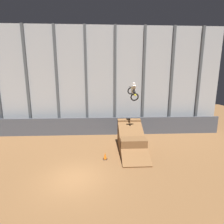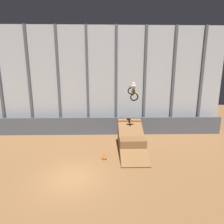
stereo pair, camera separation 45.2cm
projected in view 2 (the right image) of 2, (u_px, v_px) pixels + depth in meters
name	position (u px, v px, depth m)	size (l,w,h in m)	color
ground_plane	(73.00, 178.00, 11.81)	(60.00, 60.00, 0.00)	brown
arena_back_wall	(88.00, 81.00, 20.62)	(32.00, 0.40, 12.37)	#ADB2B7
lower_barrier	(88.00, 126.00, 20.36)	(31.36, 0.20, 2.04)	#474C56
dirt_ramp	(131.00, 140.00, 16.20)	(2.27, 5.05, 2.70)	brown
rider_bike_solo	(133.00, 92.00, 15.44)	(0.83, 1.87, 1.64)	black
traffic_cone_near_ramp	(104.00, 156.00, 14.44)	(0.36, 0.36, 0.58)	black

